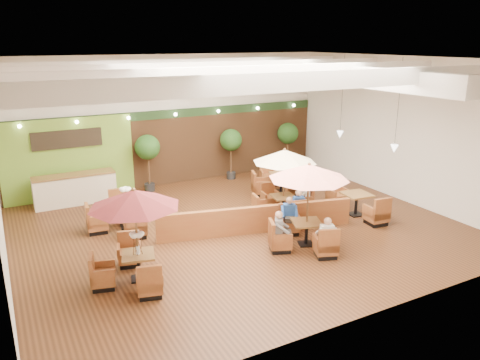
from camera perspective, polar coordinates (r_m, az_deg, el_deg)
room at (r=15.97m, az=-1.39°, el=7.97°), size 14.04×14.00×5.52m
service_counter at (r=18.95m, az=-19.46°, el=-1.05°), size 3.00×0.75×1.18m
booth_divider at (r=15.26m, az=2.07°, el=-4.84°), size 6.39×1.67×0.90m
table_0 at (r=12.13m, az=-12.91°, el=-4.22°), size 2.46×2.59×2.53m
table_1 at (r=14.00m, az=8.12°, el=-0.79°), size 2.56×2.72×2.61m
table_2 at (r=16.51m, az=5.41°, el=1.28°), size 2.46×2.46×2.45m
table_3 at (r=16.09m, az=-14.52°, el=-4.21°), size 1.83×2.69×1.56m
table_4 at (r=17.29m, az=13.96°, el=-2.92°), size 1.01×2.78×1.02m
table_5 at (r=19.23m, az=4.29°, el=-0.52°), size 1.99×2.83×1.00m
topiary_0 at (r=19.45m, az=-11.21°, el=3.67°), size 1.02×1.02×2.38m
topiary_1 at (r=20.86m, az=-1.11°, el=4.66°), size 0.98×0.98×2.28m
topiary_2 at (r=22.37m, az=5.85°, el=5.45°), size 0.99×0.99×2.31m
diner_0 at (r=13.72m, az=10.50°, el=-6.33°), size 0.43×0.40×0.78m
diner_1 at (r=15.14m, az=6.02°, el=-3.90°), size 0.43×0.42×0.77m
diner_2 at (r=13.90m, az=4.95°, el=-5.74°), size 0.44×0.46×0.80m
diner_3 at (r=16.09m, az=7.06°, el=-2.75°), size 0.39×0.34×0.72m
diner_4 at (r=17.27m, az=7.80°, el=-1.38°), size 0.30×0.37×0.74m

